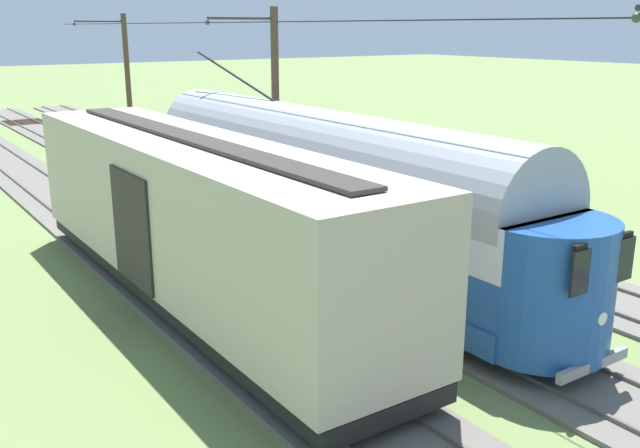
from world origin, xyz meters
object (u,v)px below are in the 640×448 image
boxcar_adjacent (193,215)px  switch_stand (287,158)px  catenary_pole_foreground (127,79)px  catenary_pole_mid_near (274,105)px  vintage_streetcar (319,184)px

boxcar_adjacent → switch_stand: bearing=-129.7°
boxcar_adjacent → switch_stand: 15.57m
catenary_pole_foreground → catenary_pole_mid_near: bearing=90.0°
vintage_streetcar → catenary_pole_foreground: catenary_pole_foreground is taller
catenary_pole_foreground → switch_stand: 11.65m
switch_stand → boxcar_adjacent: bearing=50.3°
catenary_pole_mid_near → vintage_streetcar: bearing=69.2°
boxcar_adjacent → catenary_pole_foreground: bearing=-106.1°
boxcar_adjacent → switch_stand: size_ratio=11.85×
vintage_streetcar → switch_stand: (-5.84, -11.13, -1.56)m
boxcar_adjacent → catenary_pole_foreground: catenary_pole_foreground is taller
catenary_pole_foreground → switch_stand: size_ratio=5.73×
switch_stand → catenary_pole_mid_near: bearing=54.0°
vintage_streetcar → catenary_pole_foreground: size_ratio=2.51×
boxcar_adjacent → vintage_streetcar: bearing=-169.0°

